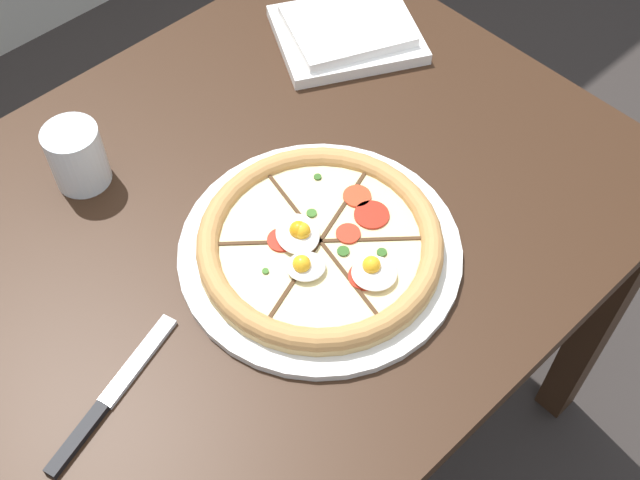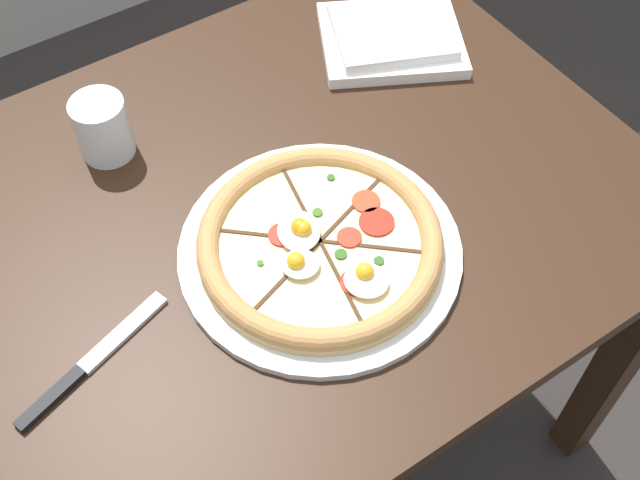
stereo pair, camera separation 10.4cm
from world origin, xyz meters
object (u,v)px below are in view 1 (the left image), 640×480
napkin_folded (347,31)px  water_glass (78,159)px  dining_table (253,270)px  knife_main (112,394)px  pizza (320,245)px

napkin_folded → water_glass: bearing=175.3°
dining_table → napkin_folded: 0.43m
napkin_folded → knife_main: (-0.65, -0.27, -0.01)m
pizza → knife_main: (-0.32, 0.02, -0.02)m
dining_table → napkin_folded: (0.37, 0.18, 0.14)m
napkin_folded → knife_main: size_ratio=1.29×
dining_table → napkin_folded: size_ratio=3.83×
dining_table → pizza: pizza is taller
dining_table → pizza: size_ratio=2.94×
dining_table → napkin_folded: napkin_folded is taller
napkin_folded → knife_main: 0.71m
knife_main → napkin_folded: bearing=4.8°
napkin_folded → water_glass: (-0.49, 0.04, 0.03)m
pizza → napkin_folded: (0.33, 0.29, -0.00)m
knife_main → dining_table: bearing=0.0°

